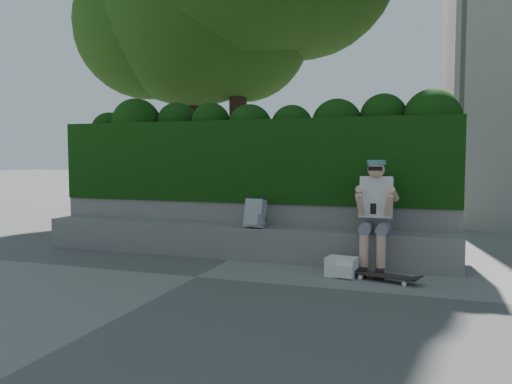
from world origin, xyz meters
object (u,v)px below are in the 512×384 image
at_px(skateboard, 384,276).
at_px(backpack_ground, 342,267).
at_px(backpack_plaid, 255,213).
at_px(person, 376,210).

relative_size(skateboard, backpack_ground, 2.16).
bearing_deg(backpack_ground, backpack_plaid, 165.01).
height_order(person, backpack_plaid, person).
bearing_deg(backpack_plaid, skateboard, -10.45).
relative_size(backpack_plaid, backpack_ground, 1.11).
distance_m(person, skateboard, 0.90).
xyz_separation_m(skateboard, backpack_plaid, (-1.78, 0.64, 0.58)).
relative_size(person, skateboard, 1.82).
distance_m(person, backpack_ground, 0.86).
bearing_deg(backpack_plaid, backpack_ground, -13.81).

